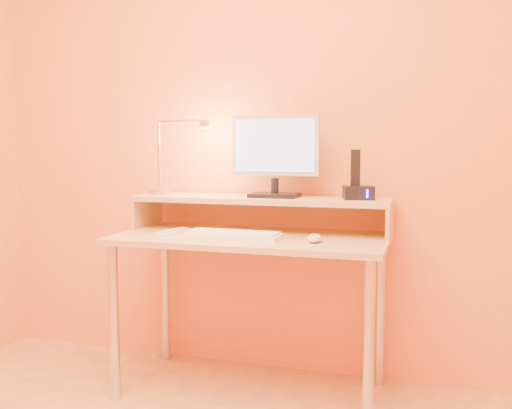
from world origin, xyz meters
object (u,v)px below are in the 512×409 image
(lamp_base, at_px, (160,192))
(remote_control, at_px, (174,233))
(monitor_panel, at_px, (276,146))
(mouse, at_px, (314,238))
(phone_dock, at_px, (358,193))
(keyboard, at_px, (233,236))

(lamp_base, xyz_separation_m, remote_control, (0.17, -0.20, -0.16))
(monitor_panel, distance_m, lamp_base, 0.62)
(mouse, bearing_deg, phone_dock, 54.18)
(monitor_panel, height_order, remote_control, monitor_panel)
(keyboard, bearing_deg, mouse, 2.70)
(remote_control, bearing_deg, mouse, 12.07)
(monitor_panel, bearing_deg, lamp_base, -178.28)
(mouse, distance_m, remote_control, 0.64)
(monitor_panel, relative_size, remote_control, 2.07)
(lamp_base, height_order, mouse, lamp_base)
(lamp_base, distance_m, phone_dock, 0.96)
(remote_control, bearing_deg, phone_dock, 30.15)
(remote_control, bearing_deg, keyboard, 10.06)
(monitor_panel, bearing_deg, mouse, -49.88)
(mouse, bearing_deg, remote_control, 172.54)
(lamp_base, relative_size, remote_control, 0.51)
(keyboard, bearing_deg, phone_dock, 29.43)
(monitor_panel, relative_size, phone_dock, 3.12)
(lamp_base, xyz_separation_m, mouse, (0.81, -0.22, -0.15))
(phone_dock, relative_size, remote_control, 0.66)
(phone_dock, xyz_separation_m, keyboard, (-0.50, -0.25, -0.18))
(monitor_panel, distance_m, mouse, 0.52)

